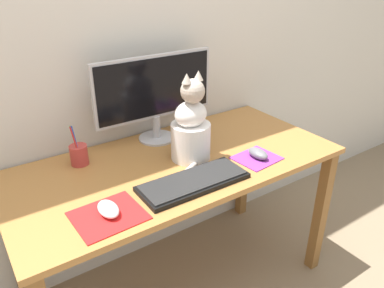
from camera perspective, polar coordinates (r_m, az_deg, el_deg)
ground_plane at (r=2.01m, az=-2.03°, el=-20.48°), size 12.00×12.00×0.00m
wall_back at (r=1.71m, az=-9.51°, el=18.68°), size 7.00×0.04×2.50m
desk at (r=1.62m, az=-2.37°, el=-5.46°), size 1.39×0.66×0.71m
monitor at (r=1.69m, az=-5.65°, el=7.86°), size 0.58×0.17×0.40m
keyboard at (r=1.41m, az=0.23°, el=-5.73°), size 0.42×0.17×0.02m
mousepad_left at (r=1.28m, az=-12.63°, el=-10.61°), size 0.23×0.21×0.00m
mousepad_right at (r=1.61m, az=9.82°, el=-2.14°), size 0.19×0.17×0.00m
computer_mouse_left at (r=1.28m, az=-12.64°, el=-9.64°), size 0.06×0.11×0.04m
computer_mouse_right at (r=1.60m, az=10.02°, el=-1.43°), size 0.06×0.10×0.04m
cat at (r=1.53m, az=-0.16°, el=2.47°), size 0.22×0.23×0.38m
pen_cup at (r=1.60m, az=-16.86°, el=-1.53°), size 0.07×0.07×0.17m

